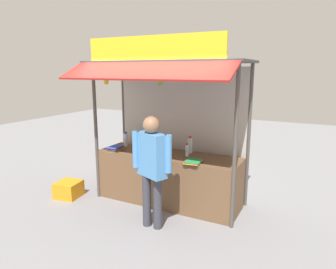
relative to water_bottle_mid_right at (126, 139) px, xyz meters
The scene contains 15 objects.
ground_plane 1.42m from the water_bottle_mid_right, ahead, with size 20.00×20.00×0.00m, color gray.
stall_counter 1.15m from the water_bottle_mid_right, ahead, with size 2.52×0.74×0.88m, color brown.
stall_structure 1.21m from the water_bottle_mid_right, ahead, with size 2.72×1.60×2.81m.
water_bottle_mid_right is the anchor object (origin of this frame).
water_bottle_front_right 0.62m from the water_bottle_mid_right, ahead, with size 0.07×0.07×0.27m.
water_bottle_back_left 0.22m from the water_bottle_mid_right, 40.24° to the left, with size 0.08×0.08×0.30m.
water_bottle_right 1.33m from the water_bottle_mid_right, ahead, with size 0.06×0.06×0.22m.
water_bottle_far_left 1.30m from the water_bottle_mid_right, ahead, with size 0.09×0.09×0.30m.
magazine_stack_mid_left 0.91m from the water_bottle_mid_right, 28.64° to the right, with size 0.20×0.30×0.06m.
magazine_stack_left 1.63m from the water_bottle_mid_right, 15.52° to the right, with size 0.28×0.29×0.04m.
magazine_stack_front_left 0.38m from the water_bottle_mid_right, 85.17° to the right, with size 0.23×0.31×0.08m.
banana_bunch_inner_left 1.71m from the water_bottle_mid_right, 29.40° to the right, with size 0.11×0.11×0.25m.
banana_bunch_inner_right 1.30m from the water_bottle_mid_right, 81.99° to the right, with size 0.10×0.10×0.25m.
vendor_person 1.57m from the water_bottle_mid_right, 41.36° to the right, with size 0.64×0.37×1.68m.
plastic_crate 1.40m from the water_bottle_mid_right, 133.53° to the right, with size 0.41×0.41×0.29m, color orange.
Camera 1 is at (2.31, -4.51, 2.31)m, focal length 32.46 mm.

